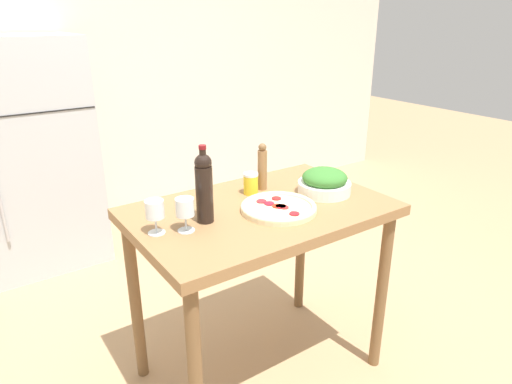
{
  "coord_description": "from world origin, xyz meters",
  "views": [
    {
      "loc": [
        -1.1,
        -1.55,
        1.74
      ],
      "look_at": [
        0.0,
        0.04,
        0.98
      ],
      "focal_mm": 32.0,
      "sensor_mm": 36.0,
      "label": 1
    }
  ],
  "objects_px": {
    "homemade_pizza": "(279,208)",
    "refrigerator": "(32,156)",
    "wine_bottle": "(204,186)",
    "salt_canister": "(251,183)",
    "wine_glass_far": "(155,211)",
    "wine_glass_near": "(185,209)",
    "salad_bowl": "(324,182)",
    "pepper_mill": "(262,167)"
  },
  "relations": [
    {
      "from": "refrigerator",
      "to": "homemade_pizza",
      "type": "distance_m",
      "value": 2.08
    },
    {
      "from": "pepper_mill",
      "to": "wine_glass_far",
      "type": "bearing_deg",
      "value": -165.56
    },
    {
      "from": "wine_glass_far",
      "to": "pepper_mill",
      "type": "bearing_deg",
      "value": 14.44
    },
    {
      "from": "refrigerator",
      "to": "wine_glass_near",
      "type": "bearing_deg",
      "value": -82.36
    },
    {
      "from": "wine_bottle",
      "to": "homemade_pizza",
      "type": "height_order",
      "value": "wine_bottle"
    },
    {
      "from": "refrigerator",
      "to": "homemade_pizza",
      "type": "height_order",
      "value": "refrigerator"
    },
    {
      "from": "wine_glass_near",
      "to": "wine_glass_far",
      "type": "xyz_separation_m",
      "value": [
        -0.11,
        0.05,
        -0.0
      ]
    },
    {
      "from": "wine_glass_near",
      "to": "wine_glass_far",
      "type": "bearing_deg",
      "value": 155.52
    },
    {
      "from": "wine_bottle",
      "to": "wine_glass_far",
      "type": "xyz_separation_m",
      "value": [
        -0.22,
        0.01,
        -0.06
      ]
    },
    {
      "from": "wine_glass_far",
      "to": "homemade_pizza",
      "type": "bearing_deg",
      "value": -10.43
    },
    {
      "from": "pepper_mill",
      "to": "wine_bottle",
      "type": "bearing_deg",
      "value": -157.43
    },
    {
      "from": "wine_glass_far",
      "to": "homemade_pizza",
      "type": "relative_size",
      "value": 0.42
    },
    {
      "from": "salt_canister",
      "to": "wine_glass_far",
      "type": "bearing_deg",
      "value": -165.41
    },
    {
      "from": "wine_glass_near",
      "to": "pepper_mill",
      "type": "bearing_deg",
      "value": 21.91
    },
    {
      "from": "wine_glass_far",
      "to": "salad_bowl",
      "type": "distance_m",
      "value": 0.85
    },
    {
      "from": "wine_bottle",
      "to": "pepper_mill",
      "type": "xyz_separation_m",
      "value": [
        0.42,
        0.17,
        -0.04
      ]
    },
    {
      "from": "wine_bottle",
      "to": "salad_bowl",
      "type": "xyz_separation_m",
      "value": [
        0.63,
        -0.04,
        -0.1
      ]
    },
    {
      "from": "homemade_pizza",
      "to": "salt_canister",
      "type": "xyz_separation_m",
      "value": [
        0.01,
        0.24,
        0.04
      ]
    },
    {
      "from": "wine_glass_near",
      "to": "salt_canister",
      "type": "height_order",
      "value": "wine_glass_near"
    },
    {
      "from": "salad_bowl",
      "to": "homemade_pizza",
      "type": "xyz_separation_m",
      "value": [
        -0.31,
        -0.05,
        -0.04
      ]
    },
    {
      "from": "wine_glass_near",
      "to": "salad_bowl",
      "type": "height_order",
      "value": "wine_glass_near"
    },
    {
      "from": "refrigerator",
      "to": "wine_glass_far",
      "type": "xyz_separation_m",
      "value": [
        0.15,
        -1.87,
        0.21
      ]
    },
    {
      "from": "pepper_mill",
      "to": "salt_canister",
      "type": "distance_m",
      "value": 0.1
    },
    {
      "from": "salt_canister",
      "to": "wine_bottle",
      "type": "bearing_deg",
      "value": -155.36
    },
    {
      "from": "salad_bowl",
      "to": "wine_glass_far",
      "type": "bearing_deg",
      "value": 176.5
    },
    {
      "from": "wine_glass_near",
      "to": "wine_glass_far",
      "type": "distance_m",
      "value": 0.12
    },
    {
      "from": "refrigerator",
      "to": "pepper_mill",
      "type": "distance_m",
      "value": 1.89
    },
    {
      "from": "wine_glass_near",
      "to": "salad_bowl",
      "type": "relative_size",
      "value": 0.55
    },
    {
      "from": "wine_glass_near",
      "to": "salad_bowl",
      "type": "xyz_separation_m",
      "value": [
        0.74,
        -0.0,
        -0.04
      ]
    },
    {
      "from": "refrigerator",
      "to": "salt_canister",
      "type": "xyz_separation_m",
      "value": [
        0.7,
        -1.72,
        0.17
      ]
    },
    {
      "from": "homemade_pizza",
      "to": "salt_canister",
      "type": "relative_size",
      "value": 3.23
    },
    {
      "from": "pepper_mill",
      "to": "salt_canister",
      "type": "height_order",
      "value": "pepper_mill"
    },
    {
      "from": "homemade_pizza",
      "to": "pepper_mill",
      "type": "bearing_deg",
      "value": 69.86
    },
    {
      "from": "salad_bowl",
      "to": "salt_canister",
      "type": "xyz_separation_m",
      "value": [
        -0.3,
        0.2,
        -0.0
      ]
    },
    {
      "from": "refrigerator",
      "to": "salt_canister",
      "type": "bearing_deg",
      "value": -67.87
    },
    {
      "from": "wine_bottle",
      "to": "salt_canister",
      "type": "height_order",
      "value": "wine_bottle"
    },
    {
      "from": "refrigerator",
      "to": "wine_bottle",
      "type": "xyz_separation_m",
      "value": [
        0.37,
        -1.88,
        0.27
      ]
    },
    {
      "from": "wine_glass_far",
      "to": "homemade_pizza",
      "type": "distance_m",
      "value": 0.55
    },
    {
      "from": "homemade_pizza",
      "to": "refrigerator",
      "type": "bearing_deg",
      "value": 109.25
    },
    {
      "from": "refrigerator",
      "to": "salt_canister",
      "type": "relative_size",
      "value": 15.47
    },
    {
      "from": "wine_glass_far",
      "to": "salad_bowl",
      "type": "relative_size",
      "value": 0.55
    },
    {
      "from": "wine_glass_far",
      "to": "salt_canister",
      "type": "height_order",
      "value": "wine_glass_far"
    }
  ]
}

